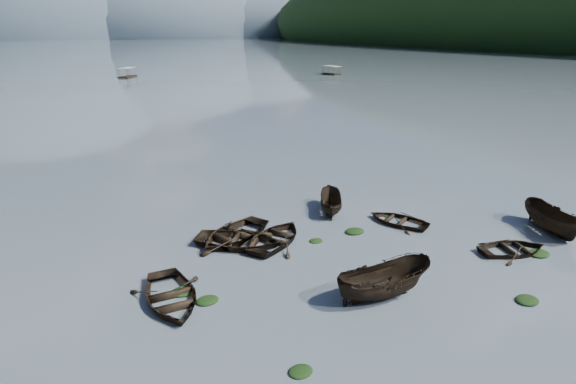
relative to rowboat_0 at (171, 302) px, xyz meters
name	(u,v)px	position (x,y,z in m)	size (l,w,h in m)	color
ground_plane	(404,319)	(8.96, -5.67, 0.00)	(2400.00, 2400.00, 0.00)	slate
haze_mtn_b	(36,38)	(-51.04, 894.33, 0.00)	(520.00, 520.00, 340.00)	#475666
haze_mtn_c	(156,37)	(148.96, 894.33, 0.00)	(520.00, 520.00, 260.00)	#475666
haze_mtn_d	(246,36)	(328.96, 894.33, 0.00)	(520.00, 520.00, 220.00)	#475666
rowboat_0	(171,302)	(0.00, 0.00, 0.00)	(3.44, 4.81, 1.00)	black
rowboat_1	(276,242)	(6.95, 3.66, 0.00)	(3.39, 4.74, 0.98)	black
rowboat_2	(383,297)	(9.18, -3.81, 0.00)	(1.88, 5.00, 1.93)	black
rowboat_3	(398,223)	(15.29, 2.85, 0.00)	(2.83, 3.96, 0.82)	black
rowboat_4	(513,253)	(18.62, -3.26, 0.00)	(2.86, 4.00, 0.83)	black
rowboat_5	(550,231)	(23.17, -2.25, 0.00)	(1.82, 4.84, 1.87)	black
rowboat_6	(239,246)	(4.76, 4.17, 0.00)	(3.66, 5.12, 1.06)	black
rowboat_7	(234,239)	(4.81, 5.16, 0.00)	(3.65, 5.12, 1.06)	black
rowboat_8	(330,211)	(12.28, 6.49, 0.00)	(1.49, 3.97, 1.53)	black
weed_clump_0	(301,372)	(3.42, -6.65, 0.00)	(0.94, 0.77, 0.21)	black
weed_clump_1	(207,302)	(1.53, -0.69, 0.00)	(1.07, 0.86, 0.24)	black
weed_clump_2	(527,301)	(15.06, -6.98, 0.00)	(1.15, 0.92, 0.25)	black
weed_clump_3	(388,215)	(15.52, 4.17, 0.00)	(0.88, 0.74, 0.20)	black
weed_clump_4	(538,255)	(19.71, -4.04, 0.00)	(1.29, 1.02, 0.27)	black
weed_clump_5	(183,292)	(0.69, 0.54, 0.00)	(1.19, 0.96, 0.25)	black
weed_clump_6	(316,241)	(9.13, 2.75, 0.00)	(0.85, 0.71, 0.18)	black
weed_clump_7	(355,232)	(11.93, 2.84, 0.00)	(1.24, 0.99, 0.27)	black
pontoon_centre	(128,77)	(10.61, 111.30, 0.00)	(2.62, 6.29, 2.41)	black
pontoon_right	(332,75)	(64.19, 95.35, 0.00)	(2.48, 5.94, 2.28)	black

